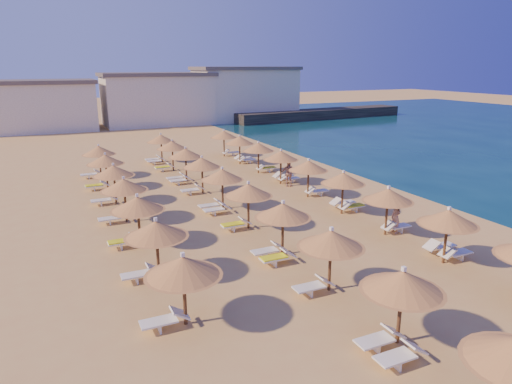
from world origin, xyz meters
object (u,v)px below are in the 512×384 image
parasol_row_west (234,183)px  jetty (321,114)px  parasol_row_east (325,172)px  beachgoer_a (396,217)px  beachgoer_c (288,174)px

parasol_row_west → jetty: bearing=51.9°
parasol_row_east → beachgoer_a: (0.66, -5.64, -1.21)m
jetty → beachgoer_a: size_ratio=17.83×
jetty → parasol_row_west: size_ratio=0.82×
beachgoer_c → parasol_row_east: bearing=-68.5°
jetty → beachgoer_c: bearing=-130.2°
jetty → beachgoer_a: bearing=-122.9°
jetty → parasol_row_west: (-31.30, -39.88, 1.30)m
parasol_row_east → beachgoer_c: (0.21, 4.89, -1.14)m
jetty → parasol_row_east: parasol_row_east is taller
parasol_row_east → jetty: bearing=57.5°
beachgoer_a → beachgoer_c: 10.54m
parasol_row_east → beachgoer_a: 5.80m
parasol_row_west → beachgoer_a: size_ratio=21.80×
beachgoer_a → parasol_row_east: bearing=-166.0°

